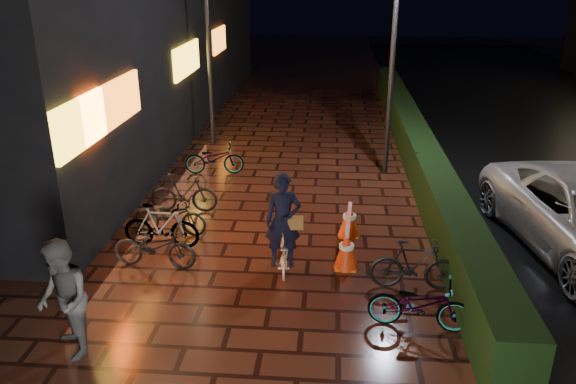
# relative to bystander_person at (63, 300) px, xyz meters

# --- Properties ---
(ground) EXTENTS (80.00, 80.00, 0.00)m
(ground) POSITION_rel_bystander_person_xyz_m (2.69, 1.37, -0.89)
(ground) COLOR #381911
(ground) RESTS_ON ground
(hedge) EXTENTS (0.70, 20.00, 1.00)m
(hedge) POSITION_rel_bystander_person_xyz_m (5.99, 9.37, -0.39)
(hedge) COLOR black
(hedge) RESTS_ON ground
(bystander_person) EXTENTS (1.05, 1.09, 1.77)m
(bystander_person) POSITION_rel_bystander_person_xyz_m (0.00, 0.00, 0.00)
(bystander_person) COLOR #555558
(bystander_person) RESTS_ON ground
(lamp_post_hedge) EXTENTS (0.46, 0.17, 4.77)m
(lamp_post_hedge) POSITION_rel_bystander_person_xyz_m (5.07, 8.05, 1.74)
(lamp_post_hedge) COLOR black
(lamp_post_hedge) RESTS_ON ground
(lamp_post_sf) EXTENTS (0.51, 0.20, 5.30)m
(lamp_post_sf) POSITION_rel_bystander_person_xyz_m (-0.08, 10.41, 2.03)
(lamp_post_sf) COLOR black
(lamp_post_sf) RESTS_ON ground
(cyclist) EXTENTS (0.70, 1.34, 1.87)m
(cyclist) POSITION_rel_bystander_person_xyz_m (2.80, 2.65, -0.19)
(cyclist) COLOR white
(cyclist) RESTS_ON ground
(traffic_barrier) EXTENTS (0.53, 1.78, 0.72)m
(traffic_barrier) POSITION_rel_bystander_person_xyz_m (3.99, 3.48, -0.53)
(traffic_barrier) COLOR red
(traffic_barrier) RESTS_ON ground
(cart_assembly) EXTENTS (0.67, 0.56, 1.03)m
(cart_assembly) POSITION_rel_bystander_person_xyz_m (5.97, 6.94, -0.36)
(cart_assembly) COLOR black
(cart_assembly) RESTS_ON ground
(parked_bikes_storefront) EXTENTS (1.78, 5.79, 0.91)m
(parked_bikes_storefront) POSITION_rel_bystander_person_xyz_m (0.41, 4.55, -0.46)
(parked_bikes_storefront) COLOR black
(parked_bikes_storefront) RESTS_ON ground
(parked_bikes_hedge) EXTENTS (1.63, 1.73, 0.91)m
(parked_bikes_hedge) POSITION_rel_bystander_person_xyz_m (5.05, 1.55, -0.46)
(parked_bikes_hedge) COLOR black
(parked_bikes_hedge) RESTS_ON ground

